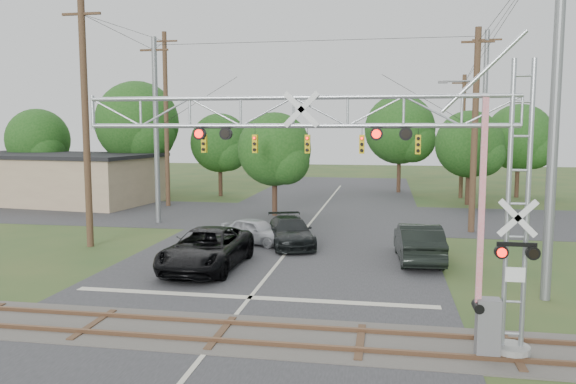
% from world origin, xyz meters
% --- Properties ---
extents(ground, '(160.00, 160.00, 0.00)m').
position_xyz_m(ground, '(0.00, 0.00, 0.00)').
color(ground, '#2B4821').
rests_on(ground, ground).
extents(road_main, '(14.00, 90.00, 0.02)m').
position_xyz_m(road_main, '(0.00, 10.00, 0.01)').
color(road_main, '#2B2C2E').
rests_on(road_main, ground).
extents(road_cross, '(90.00, 12.00, 0.02)m').
position_xyz_m(road_cross, '(0.00, 24.00, 0.01)').
color(road_cross, '#2B2C2E').
rests_on(road_cross, ground).
extents(railroad_track, '(90.00, 3.20, 0.17)m').
position_xyz_m(railroad_track, '(0.00, 2.00, 0.03)').
color(railroad_track, '#4B4741').
rests_on(railroad_track, ground).
extents(crossing_gantry, '(12.04, 0.97, 7.63)m').
position_xyz_m(crossing_gantry, '(4.39, 1.64, 4.76)').
color(crossing_gantry, gray).
rests_on(crossing_gantry, ground).
extents(traffic_signal_span, '(19.34, 0.36, 11.50)m').
position_xyz_m(traffic_signal_span, '(0.93, 20.00, 5.64)').
color(traffic_signal_span, gray).
rests_on(traffic_signal_span, ground).
extents(pickup_black, '(2.94, 6.15, 1.69)m').
position_xyz_m(pickup_black, '(-2.81, 9.27, 0.85)').
color(pickup_black, black).
rests_on(pickup_black, ground).
extents(car_dark, '(3.48, 5.36, 1.45)m').
position_xyz_m(car_dark, '(-0.10, 14.50, 0.72)').
color(car_dark, black).
rests_on(car_dark, ground).
extents(sedan_silver, '(4.19, 3.03, 1.32)m').
position_xyz_m(sedan_silver, '(-1.95, 14.73, 0.66)').
color(sedan_silver, '#A6A8AE').
rests_on(sedan_silver, ground).
extents(suv_dark, '(2.14, 5.31, 1.71)m').
position_xyz_m(suv_dark, '(6.11, 12.23, 0.86)').
color(suv_dark, black).
rests_on(suv_dark, ground).
extents(commercial_building, '(17.81, 10.65, 3.93)m').
position_xyz_m(commercial_building, '(-22.06, 28.08, 1.97)').
color(commercial_building, '#9D8669').
rests_on(commercial_building, ground).
extents(streetlight, '(2.47, 0.26, 9.27)m').
position_xyz_m(streetlight, '(10.13, 26.25, 5.19)').
color(streetlight, gray).
rests_on(streetlight, ground).
extents(utility_poles, '(25.26, 29.78, 13.11)m').
position_xyz_m(utility_poles, '(1.88, 22.04, 6.30)').
color(utility_poles, '#462C20').
rests_on(utility_poles, ground).
extents(treeline, '(55.62, 24.38, 9.96)m').
position_xyz_m(treeline, '(-0.40, 32.36, 5.44)').
color(treeline, '#3D281B').
rests_on(treeline, ground).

